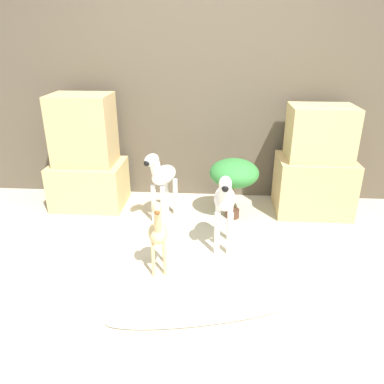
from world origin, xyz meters
TOP-DOWN VIEW (x-y plane):
  - ground_plane at (0.00, 0.00)m, footprint 14.00×14.00m
  - wall_back at (0.00, 1.64)m, footprint 6.40×0.08m
  - rock_pillar_left at (-1.14, 1.25)m, footprint 0.72×0.53m
  - rock_pillar_right at (1.14, 1.25)m, footprint 0.72×0.53m
  - zebra_right at (0.25, 0.46)m, footprint 0.18×0.46m
  - zebra_left at (-0.33, 0.96)m, footprint 0.30×0.46m
  - giraffe_figurine at (-0.24, 0.11)m, footprint 0.18×0.38m
  - potted_palm_front at (0.34, 1.05)m, footprint 0.46×0.46m
  - surfboard at (0.10, -0.35)m, footprint 1.26×0.53m

SIDE VIEW (x-z plane):
  - ground_plane at x=0.00m, z-range 0.00..0.00m
  - surfboard at x=0.10m, z-range -0.02..0.06m
  - giraffe_figurine at x=-0.24m, z-range 0.02..0.66m
  - zebra_right at x=0.25m, z-range 0.08..0.79m
  - zebra_left at x=-0.33m, z-range 0.08..0.79m
  - potted_palm_front at x=0.34m, z-range 0.16..0.75m
  - rock_pillar_right at x=1.14m, z-range -0.05..1.01m
  - rock_pillar_left at x=-1.14m, z-range -0.06..1.08m
  - wall_back at x=0.00m, z-range 0.00..2.20m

